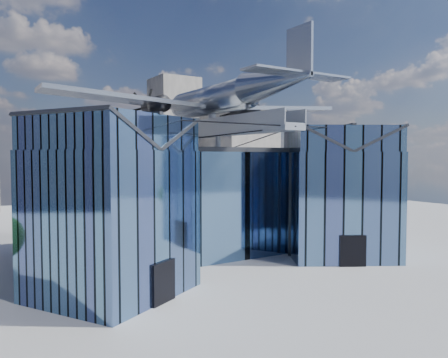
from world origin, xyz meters
TOP-DOWN VIEW (x-y plane):
  - ground_plane at (0.00, 0.00)m, footprint 120.00×120.00m
  - museum at (0.00, 5.82)m, footprint 32.88×24.50m
  - bg_towers at (1.45, 50.49)m, footprint 77.00×24.50m
  - tree_side_e at (19.00, 12.34)m, footprint 4.75×4.75m

SIDE VIEW (x-z plane):
  - ground_plane at x=0.00m, z-range 0.00..0.00m
  - tree_side_e at x=19.00m, z-range 1.06..7.05m
  - museum at x=0.00m, z-range -3.26..14.34m
  - bg_towers at x=1.45m, z-range -2.99..23.01m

